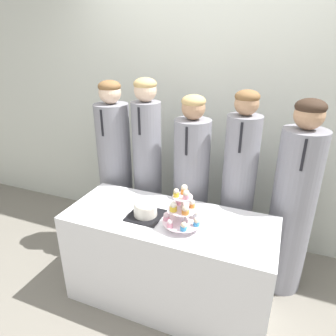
# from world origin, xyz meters

# --- Properties ---
(ground_plane) EXTENTS (16.00, 16.00, 0.00)m
(ground_plane) POSITION_xyz_m (0.00, 0.00, 0.00)
(ground_plane) COLOR slate
(wall_back) EXTENTS (9.00, 0.06, 2.70)m
(wall_back) POSITION_xyz_m (0.00, 1.36, 1.35)
(wall_back) COLOR silver
(wall_back) RESTS_ON ground_plane
(table) EXTENTS (1.48, 0.61, 0.74)m
(table) POSITION_xyz_m (0.00, 0.30, 0.37)
(table) COLOR white
(table) RESTS_ON ground_plane
(round_cake) EXTENTS (0.23, 0.23, 0.12)m
(round_cake) POSITION_xyz_m (-0.16, 0.26, 0.80)
(round_cake) COLOR black
(round_cake) RESTS_ON table
(cake_knife) EXTENTS (0.23, 0.07, 0.01)m
(cake_knife) POSITION_xyz_m (-0.23, 0.08, 0.74)
(cake_knife) COLOR silver
(cake_knife) RESTS_ON table
(cupcake_stand) EXTENTS (0.26, 0.26, 0.29)m
(cupcake_stand) POSITION_xyz_m (0.13, 0.23, 0.87)
(cupcake_stand) COLOR silver
(cupcake_stand) RESTS_ON table
(student_0) EXTENTS (0.30, 0.30, 1.59)m
(student_0) POSITION_xyz_m (-0.73, 0.81, 0.76)
(student_0) COLOR gray
(student_0) RESTS_ON ground_plane
(student_1) EXTENTS (0.25, 0.25, 1.62)m
(student_1) POSITION_xyz_m (-0.40, 0.81, 0.80)
(student_1) COLOR gray
(student_1) RESTS_ON ground_plane
(student_2) EXTENTS (0.29, 0.30, 1.52)m
(student_2) POSITION_xyz_m (0.00, 0.81, 0.72)
(student_2) COLOR gray
(student_2) RESTS_ON ground_plane
(student_3) EXTENTS (0.26, 0.26, 1.57)m
(student_3) POSITION_xyz_m (0.39, 0.81, 0.76)
(student_3) COLOR gray
(student_3) RESTS_ON ground_plane
(student_4) EXTENTS (0.32, 0.32, 1.54)m
(student_4) POSITION_xyz_m (0.80, 0.81, 0.73)
(student_4) COLOR gray
(student_4) RESTS_ON ground_plane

